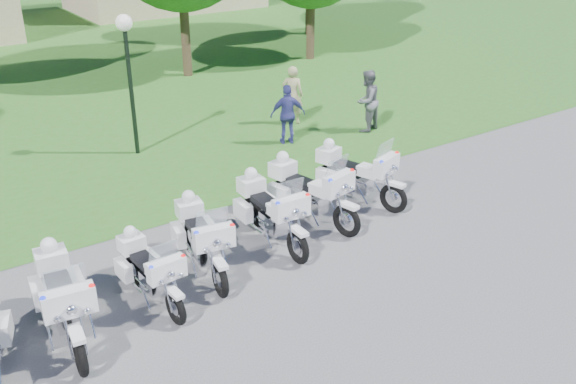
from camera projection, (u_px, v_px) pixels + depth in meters
ground at (284, 268)px, 12.67m from camera, size 100.00×100.00×0.00m
motorcycle_2 at (63, 297)px, 10.47m from camera, size 1.02×2.61×1.75m
motorcycle_3 at (150, 270)px, 11.45m from camera, size 0.79×2.20×1.48m
motorcycle_4 at (202, 237)px, 12.36m from camera, size 1.06×2.46×1.66m
motorcycle_5 at (270, 210)px, 13.36m from camera, size 0.86×2.54×1.71m
motorcycle_6 at (309, 190)px, 14.20m from camera, size 1.20×2.58×1.75m
motorcycle_7 at (356, 173)px, 15.15m from camera, size 1.30×2.45×1.69m
lamp_post at (127, 50)px, 16.94m from camera, size 0.44×0.44×3.86m
bystander_a at (292, 95)px, 20.14m from camera, size 0.79×0.78×1.84m
bystander_b at (367, 101)px, 19.48m from camera, size 1.10×0.97×1.90m
bystander_c at (288, 115)px, 18.54m from camera, size 1.11×0.78×1.75m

